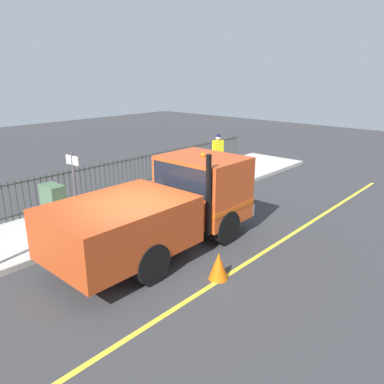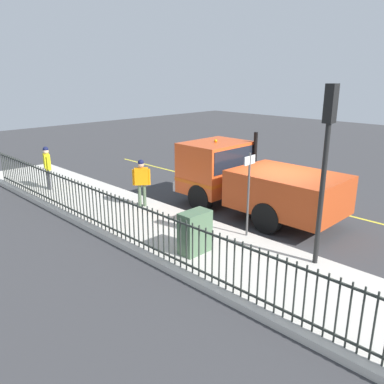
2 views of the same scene
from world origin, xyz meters
TOP-DOWN VIEW (x-y plane):
  - ground_plane at (0.00, 0.00)m, footprint 56.13×56.13m
  - sidewalk_slab at (3.51, 0.00)m, footprint 3.16×25.52m
  - lane_marking at (-1.96, 0.00)m, footprint 0.12×22.96m
  - work_truck at (0.21, -1.26)m, footprint 2.43×5.84m
  - worker_standing at (2.69, -3.85)m, footprint 0.51×0.46m
  - pedestrian_distant at (4.03, -8.20)m, footprint 0.36×0.61m
  - iron_fence at (4.84, 0.00)m, footprint 0.04×21.72m
  - traffic_light_near at (2.31, 2.58)m, footprint 0.31×0.23m
  - utility_cabinet at (4.00, 0.06)m, footprint 0.84×0.48m
  - traffic_cone at (-1.89, -0.75)m, footprint 0.46×0.46m
  - street_sign at (2.16, 0.34)m, footprint 0.50×0.07m

SIDE VIEW (x-z plane):
  - ground_plane at x=0.00m, z-range 0.00..0.00m
  - lane_marking at x=-1.96m, z-range 0.00..0.01m
  - sidewalk_slab at x=3.51m, z-range 0.00..0.16m
  - traffic_cone at x=-1.89m, z-range 0.00..0.65m
  - utility_cabinet at x=4.00m, z-range 0.16..1.27m
  - iron_fence at x=4.84m, z-range 0.17..1.42m
  - worker_standing at x=2.69m, z-range 0.35..2.02m
  - pedestrian_distant at x=4.03m, z-range 0.35..2.09m
  - work_truck at x=0.21m, z-range -0.07..2.57m
  - street_sign at x=2.16m, z-range 0.46..2.87m
  - traffic_light_near at x=2.31m, z-range 1.05..5.32m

